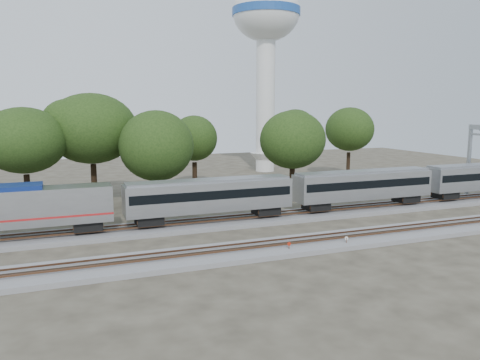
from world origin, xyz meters
The scene contains 13 objects.
ground centered at (0.00, 0.00, 0.00)m, with size 160.00×160.00×0.00m, color #383328.
track_far centered at (0.00, 6.00, 0.21)m, with size 160.00×5.00×0.73m.
track_near centered at (0.00, -4.00, 0.21)m, with size 160.00×5.00×0.73m.
switch_stand_red centered at (4.04, -5.26, 0.62)m, with size 0.31×0.06×0.97m.
switch_stand_white centered at (9.41, -5.52, 0.62)m, with size 0.30×0.12×0.97m.
switch_lever centered at (5.44, -5.41, 0.15)m, with size 0.50×0.30×0.30m, color #512D19.
water_tower centered at (23.49, 42.80, 25.58)m, with size 12.47×12.47×34.53m.
tree_2 centered at (-16.75, 18.70, 8.31)m, with size 8.46×8.46×11.93m.
tree_3 centered at (-9.36, 21.18, 9.42)m, with size 9.59×9.59×13.52m.
tree_4 centered at (-2.52, 16.07, 7.50)m, with size 7.64×7.64×10.77m.
tree_5 centered at (5.10, 26.92, 7.59)m, with size 7.74×7.74×10.91m.
tree_6 centered at (15.62, 16.54, 7.76)m, with size 7.90×7.90×11.14m.
tree_7 centered at (32.31, 28.13, 8.41)m, with size 8.57×8.57×12.08m.
Camera 1 is at (-13.17, -38.42, 11.78)m, focal length 35.00 mm.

